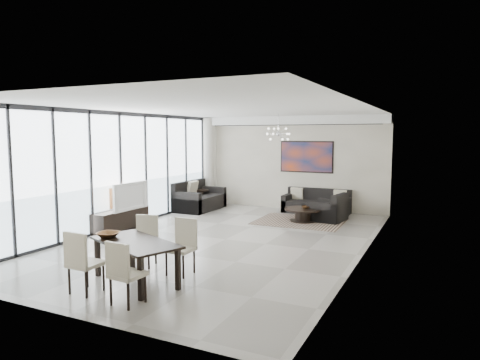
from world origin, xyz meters
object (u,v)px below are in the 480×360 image
Objects in this scene: tv_console at (120,220)px; sofa_main at (317,205)px; coffee_table at (303,214)px; television at (127,196)px; dining_table at (136,247)px.

sofa_main is at bearing 49.39° from tv_console.
coffee_table is 0.86× the size of television.
tv_console is at bearing 134.50° from dining_table.
television is 0.65× the size of dining_table.
tv_console is at bearing -141.66° from coffee_table.
sofa_main reaches higher than coffee_table.
television reaches higher than coffee_table.
sofa_main reaches higher than dining_table.
coffee_table is 4.76m from tv_console.
sofa_main is at bearing 90.50° from coffee_table.
tv_console is at bearing -130.61° from sofa_main.
tv_console is 3.98m from dining_table.
coffee_table is 0.56× the size of dining_table.
dining_table is (-0.95, -5.78, 0.38)m from coffee_table.
coffee_table is at bearing 38.34° from tv_console.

